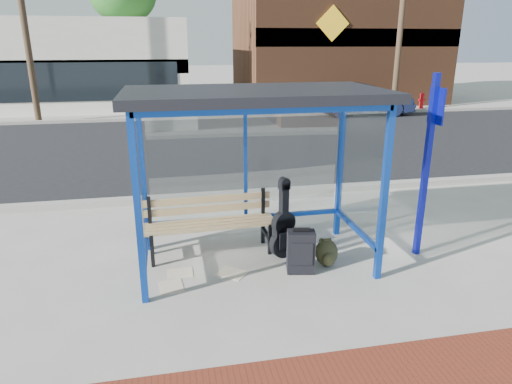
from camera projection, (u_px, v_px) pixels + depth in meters
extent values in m
plane|color=#B2ADA0|center=(255.00, 262.00, 6.49)|extent=(120.00, 120.00, 0.00)
cube|color=gray|center=(227.00, 195.00, 9.17)|extent=(60.00, 0.25, 0.12)
cube|color=black|center=(205.00, 145.00, 13.95)|extent=(60.00, 10.00, 0.00)
cube|color=gray|center=(193.00, 117.00, 18.68)|extent=(60.00, 0.25, 0.12)
cube|color=#B2ADA0|center=(191.00, 112.00, 20.47)|extent=(60.00, 4.00, 0.01)
cube|color=#0E38A0|center=(138.00, 212.00, 5.16)|extent=(0.08, 0.08, 2.30)
cube|color=#0E38A0|center=(384.00, 196.00, 5.71)|extent=(0.08, 0.08, 2.30)
cube|color=#0E38A0|center=(143.00, 176.00, 6.55)|extent=(0.08, 0.08, 2.30)
cube|color=#0E38A0|center=(340.00, 166.00, 7.11)|extent=(0.08, 0.08, 2.30)
cube|color=#0E38A0|center=(245.00, 96.00, 6.49)|extent=(3.00, 0.08, 0.08)
cube|color=#0E38A0|center=(268.00, 110.00, 5.09)|extent=(3.00, 0.08, 0.08)
cube|color=#0E38A0|center=(134.00, 105.00, 5.51)|extent=(0.08, 1.50, 0.08)
cube|color=#0E38A0|center=(366.00, 99.00, 6.06)|extent=(0.08, 1.50, 0.08)
cube|color=#0E38A0|center=(246.00, 217.00, 7.07)|extent=(3.00, 0.08, 0.06)
cube|color=#0E38A0|center=(145.00, 245.00, 6.09)|extent=(0.08, 1.50, 0.06)
cube|color=#0E38A0|center=(356.00, 228.00, 6.64)|extent=(0.08, 1.50, 0.06)
cube|color=#0E38A0|center=(245.00, 158.00, 6.77)|extent=(0.05, 0.05, 1.90)
cube|color=silver|center=(245.00, 160.00, 6.78)|extent=(2.84, 0.01, 1.82)
cube|color=silver|center=(140.00, 180.00, 5.80)|extent=(0.02, 1.34, 1.82)
cube|color=silver|center=(360.00, 168.00, 6.36)|extent=(0.02, 1.34, 1.82)
cube|color=black|center=(255.00, 94.00, 5.76)|extent=(3.30, 1.80, 0.12)
cube|color=#59331E|center=(335.00, 38.00, 24.22)|extent=(10.00, 7.00, 6.40)
cube|color=black|center=(362.00, 38.00, 21.00)|extent=(10.00, 0.10, 0.80)
cube|color=yellow|center=(333.00, 23.00, 20.44)|extent=(1.56, 0.06, 1.56)
cylinder|color=#4C3826|center=(127.00, 52.00, 25.66)|extent=(0.36, 0.36, 5.00)
cylinder|color=#4C3826|center=(383.00, 51.00, 28.53)|extent=(0.36, 0.36, 5.00)
cylinder|color=#4C3826|center=(23.00, 13.00, 16.62)|extent=(0.24, 0.24, 8.00)
cylinder|color=#4C3826|center=(401.00, 17.00, 19.40)|extent=(0.24, 0.24, 8.00)
cube|color=black|center=(152.00, 251.00, 6.30)|extent=(0.05, 0.05, 0.47)
cube|color=black|center=(151.00, 226.00, 6.62)|extent=(0.05, 0.05, 0.90)
cube|color=black|center=(152.00, 245.00, 6.49)|extent=(0.07, 0.43, 0.05)
cube|color=black|center=(270.00, 239.00, 6.68)|extent=(0.05, 0.05, 0.47)
cube|color=black|center=(263.00, 216.00, 6.99)|extent=(0.05, 0.05, 0.90)
cube|color=black|center=(266.00, 234.00, 6.87)|extent=(0.07, 0.43, 0.05)
cube|color=tan|center=(212.00, 229.00, 6.45)|extent=(1.90, 0.17, 0.04)
cube|color=tan|center=(211.00, 226.00, 6.55)|extent=(1.90, 0.17, 0.04)
cube|color=tan|center=(210.00, 223.00, 6.66)|extent=(1.90, 0.17, 0.04)
cube|color=tan|center=(209.00, 220.00, 6.77)|extent=(1.90, 0.17, 0.04)
cube|color=tan|center=(208.00, 209.00, 6.76)|extent=(1.90, 0.11, 0.11)
cube|color=tan|center=(207.00, 199.00, 6.71)|extent=(1.90, 0.11, 0.11)
cylinder|color=black|center=(283.00, 243.00, 6.61)|extent=(0.43, 0.25, 0.41)
cylinder|color=black|center=(283.00, 223.00, 6.51)|extent=(0.36, 0.23, 0.34)
cube|color=black|center=(283.00, 233.00, 6.56)|extent=(0.32, 0.21, 0.49)
cube|color=black|center=(284.00, 201.00, 6.41)|extent=(0.14, 0.13, 0.49)
cube|color=black|center=(284.00, 186.00, 6.34)|extent=(0.17, 0.14, 0.10)
cube|color=black|center=(301.00, 252.00, 6.14)|extent=(0.41, 0.30, 0.58)
cylinder|color=black|center=(290.00, 270.00, 6.22)|extent=(0.09, 0.22, 0.05)
cylinder|color=black|center=(310.00, 270.00, 6.22)|extent=(0.09, 0.22, 0.05)
cube|color=black|center=(302.00, 229.00, 6.04)|extent=(0.24, 0.09, 0.04)
cube|color=black|center=(302.00, 254.00, 6.02)|extent=(0.29, 0.07, 0.32)
ellipsoid|color=#2F2E1A|center=(326.00, 252.00, 6.37)|extent=(0.34, 0.25, 0.38)
ellipsoid|color=#2F2E1A|center=(328.00, 259.00, 6.28)|extent=(0.19, 0.14, 0.20)
cube|color=#2F2E1A|center=(327.00, 240.00, 6.33)|extent=(0.11, 0.05, 0.03)
cube|color=#0E149A|center=(426.00, 169.00, 6.37)|extent=(0.08, 0.08, 2.60)
cube|color=#0E149A|center=(437.00, 106.00, 6.11)|extent=(0.04, 0.33, 0.49)
cube|color=white|center=(180.00, 273.00, 6.19)|extent=(0.35, 0.27, 0.01)
cube|color=white|center=(171.00, 287.00, 5.83)|extent=(0.33, 0.40, 0.01)
cube|color=white|center=(232.00, 273.00, 6.18)|extent=(0.48, 0.46, 0.01)
imported|color=#192248|center=(364.00, 99.00, 19.46)|extent=(4.14, 1.64, 1.34)
cylinder|color=#B80D13|center=(421.00, 102.00, 21.59)|extent=(0.20, 0.20, 0.60)
sphere|color=#B80D13|center=(422.00, 95.00, 21.49)|extent=(0.22, 0.22, 0.22)
cylinder|color=#B80D13|center=(422.00, 100.00, 21.56)|extent=(0.32, 0.11, 0.10)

